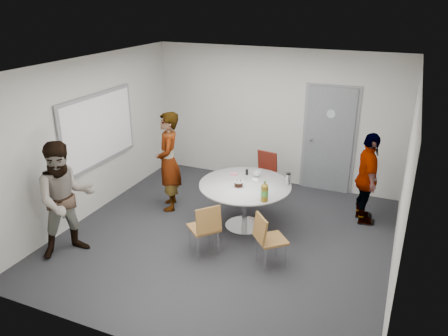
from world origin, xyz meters
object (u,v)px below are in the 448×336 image
at_px(person_main, 169,162).
at_px(person_left, 66,199).
at_px(door, 329,140).
at_px(chair_far, 264,170).
at_px(whiteboard, 99,129).
at_px(person_right, 367,179).
at_px(chair_near_left, 206,226).
at_px(table, 246,191).
at_px(chair_near_right, 267,236).

relative_size(person_main, person_left, 1.02).
relative_size(door, chair_far, 2.45).
height_order(whiteboard, person_left, whiteboard).
xyz_separation_m(person_main, person_left, (-0.62, -1.87, -0.01)).
relative_size(chair_far, person_right, 0.55).
xyz_separation_m(door, person_right, (0.85, -1.07, -0.24)).
height_order(chair_far, person_main, person_main).
distance_m(person_main, person_left, 1.97).
bearing_deg(chair_near_left, person_left, 151.03).
bearing_deg(whiteboard, person_left, -71.10).
distance_m(door, person_left, 4.85).
height_order(whiteboard, chair_far, whiteboard).
bearing_deg(chair_far, person_main, 48.88).
bearing_deg(table, person_left, -141.17).
xyz_separation_m(door, chair_far, (-1.03, -0.74, -0.50)).
height_order(chair_near_right, person_left, person_left).
bearing_deg(chair_near_left, door, 20.44).
height_order(table, chair_far, table).
height_order(door, person_left, door).
distance_m(person_left, person_right, 4.74).
bearing_deg(door, chair_near_left, -110.50).
distance_m(chair_far, person_right, 1.93).
bearing_deg(person_main, chair_near_left, 18.62).
relative_size(chair_far, person_left, 0.49).
distance_m(chair_near_left, person_main, 1.78).
xyz_separation_m(door, chair_near_right, (-0.26, -2.97, -0.54)).
bearing_deg(chair_far, door, -135.32).
xyz_separation_m(chair_near_left, person_right, (2.00, 2.01, 0.28)).
bearing_deg(person_right, door, 21.51).
xyz_separation_m(person_main, person_right, (3.28, 0.83, -0.10)).
height_order(table, person_right, person_right).
bearing_deg(person_main, chair_near_right, 35.00).
bearing_deg(table, chair_near_right, -54.93).
bearing_deg(chair_near_left, whiteboard, 112.63).
bearing_deg(chair_near_left, chair_far, 38.03).
bearing_deg(table, chair_near_left, -103.23).
bearing_deg(person_main, person_right, 75.50).
bearing_deg(whiteboard, person_right, 15.33).
bearing_deg(person_left, table, -14.56).
bearing_deg(person_main, whiteboard, -99.98).
distance_m(whiteboard, person_left, 1.68).
bearing_deg(chair_near_right, whiteboard, -143.31).
bearing_deg(whiteboard, table, 4.98).
distance_m(chair_near_right, person_left, 2.93).
bearing_deg(table, person_right, 29.07).
bearing_deg(person_left, door, -2.34).
bearing_deg(chair_near_right, table, 173.59).
xyz_separation_m(table, person_right, (1.76, 0.98, 0.12)).
bearing_deg(door, person_main, -141.98).
height_order(chair_near_left, chair_far, chair_far).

